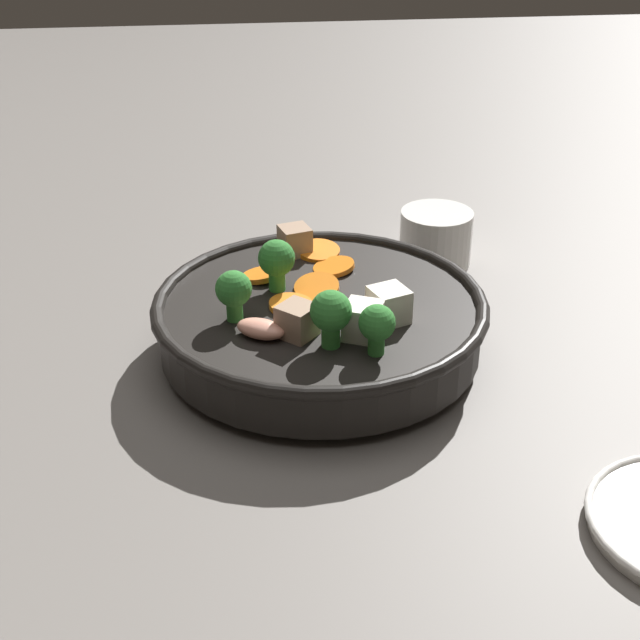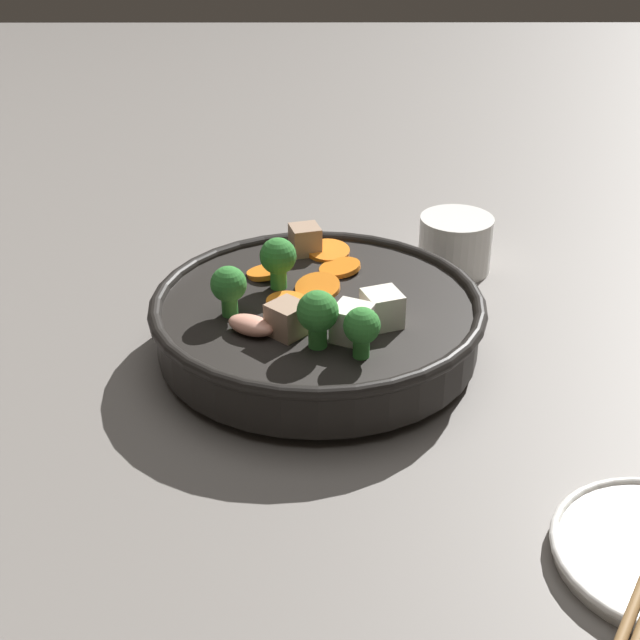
{
  "view_description": "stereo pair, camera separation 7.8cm",
  "coord_description": "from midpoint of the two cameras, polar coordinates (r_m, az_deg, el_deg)",
  "views": [
    {
      "loc": [
        0.67,
        -0.08,
        0.42
      ],
      "look_at": [
        0.0,
        0.0,
        0.04
      ],
      "focal_mm": 50.0,
      "sensor_mm": 36.0,
      "label": 1
    },
    {
      "loc": [
        0.68,
        -0.0,
        0.42
      ],
      "look_at": [
        0.0,
        0.0,
        0.04
      ],
      "focal_mm": 50.0,
      "sensor_mm": 36.0,
      "label": 2
    }
  ],
  "objects": [
    {
      "name": "tea_cup",
      "position": [
        0.95,
        11.11,
        4.79
      ],
      "size": [
        0.08,
        0.08,
        0.06
      ],
      "color": "white",
      "rests_on": "ground_plane"
    },
    {
      "name": "stirfry_bowl",
      "position": [
        0.78,
        2.84,
        0.04
      ],
      "size": [
        0.29,
        0.29,
        0.1
      ],
      "color": "black",
      "rests_on": "ground_plane"
    },
    {
      "name": "ground_plane",
      "position": [
        0.8,
        2.8,
        -2.29
      ],
      "size": [
        3.0,
        3.0,
        0.0
      ],
      "primitive_type": "plane",
      "color": "slate"
    }
  ]
}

